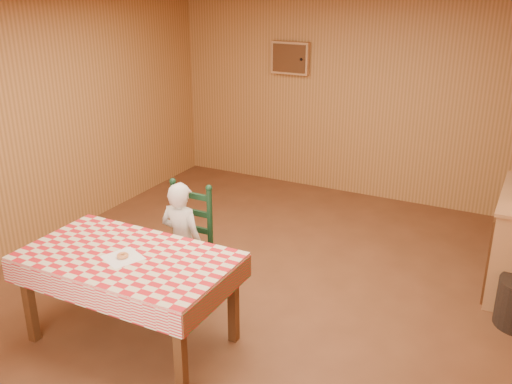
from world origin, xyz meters
The scene contains 7 objects.
ground centered at (0.00, 0.00, 0.00)m, with size 6.00×6.00×0.00m, color brown.
cabin_walls centered at (0.00, 0.53, 1.83)m, with size 5.10×6.05×2.65m.
dining_table centered at (-0.48, -1.04, 0.69)m, with size 1.66×0.96×0.77m.
ladder_chair centered at (-0.48, -0.25, 0.50)m, with size 0.44×0.40×1.08m.
seated_child centered at (-0.48, -0.31, 0.56)m, with size 0.41×0.27×1.12m, color silver.
napkin centered at (-0.48, -1.09, 0.77)m, with size 0.26×0.26×0.00m, color white.
donut centered at (-0.48, -1.09, 0.79)m, with size 0.09×0.09×0.03m, color #D5884C.
Camera 1 is at (2.19, -4.05, 2.78)m, focal length 40.00 mm.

